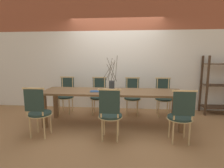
# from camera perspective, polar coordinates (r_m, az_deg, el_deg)

# --- Properties ---
(ground_plane) EXTENTS (16.00, 16.00, 0.00)m
(ground_plane) POSITION_cam_1_polar(r_m,az_deg,el_deg) (3.93, -0.00, -12.96)
(ground_plane) COLOR #9E7047
(wall_rear) EXTENTS (12.00, 0.06, 3.20)m
(wall_rear) POSITION_cam_1_polar(r_m,az_deg,el_deg) (4.91, 1.35, 10.46)
(wall_rear) COLOR white
(wall_rear) RESTS_ON ground_plane
(dining_table) EXTENTS (2.98, 0.81, 0.74)m
(dining_table) POSITION_cam_1_polar(r_m,az_deg,el_deg) (3.74, -0.00, -3.65)
(dining_table) COLOR brown
(dining_table) RESTS_ON ground_plane
(chair_near_leftend) EXTENTS (0.43, 0.43, 0.94)m
(chair_near_leftend) POSITION_cam_1_polar(r_m,az_deg,el_deg) (3.46, -22.89, -8.04)
(chair_near_leftend) COLOR #233833
(chair_near_leftend) RESTS_ON ground_plane
(chair_near_left) EXTENTS (0.43, 0.43, 0.94)m
(chair_near_left) POSITION_cam_1_polar(r_m,az_deg,el_deg) (3.08, -0.59, -9.38)
(chair_near_left) COLOR #233833
(chair_near_left) RESTS_ON ground_plane
(chair_near_center) EXTENTS (0.43, 0.43, 0.94)m
(chair_near_center) POSITION_cam_1_polar(r_m,az_deg,el_deg) (3.19, 21.56, -9.34)
(chair_near_center) COLOR #233833
(chair_near_center) RESTS_ON ground_plane
(chair_far_leftend) EXTENTS (0.43, 0.43, 0.94)m
(chair_far_leftend) POSITION_cam_1_polar(r_m,az_deg,el_deg) (4.75, -14.70, -3.14)
(chair_far_leftend) COLOR #233833
(chair_far_leftend) RESTS_ON ground_plane
(chair_far_left) EXTENTS (0.43, 0.43, 0.94)m
(chair_far_left) POSITION_cam_1_polar(r_m,az_deg,el_deg) (4.53, -4.38, -3.44)
(chair_far_left) COLOR #233833
(chair_far_left) RESTS_ON ground_plane
(chair_far_center) EXTENTS (0.43, 0.43, 0.94)m
(chair_far_center) POSITION_cam_1_polar(r_m,az_deg,el_deg) (4.47, 6.64, -3.64)
(chair_far_center) COLOR #233833
(chair_far_center) RESTS_ON ground_plane
(chair_far_right) EXTENTS (0.43, 0.43, 0.94)m
(chair_far_right) POSITION_cam_1_polar(r_m,az_deg,el_deg) (4.56, 16.41, -3.70)
(chair_far_right) COLOR #233833
(chair_far_right) RESTS_ON ground_plane
(vase_centerpiece) EXTENTS (0.34, 0.33, 0.75)m
(vase_centerpiece) POSITION_cam_1_polar(r_m,az_deg,el_deg) (3.73, -0.09, -0.23)
(vase_centerpiece) COLOR #33383D
(vase_centerpiece) RESTS_ON dining_table
(book_stack) EXTENTS (0.20, 0.17, 0.01)m
(book_stack) POSITION_cam_1_polar(r_m,az_deg,el_deg) (3.67, -5.70, -2.37)
(book_stack) COLOR #234C8C
(book_stack) RESTS_ON dining_table
(shelving_rack) EXTENTS (0.78, 0.42, 1.49)m
(shelving_rack) POSITION_cam_1_polar(r_m,az_deg,el_deg) (5.22, 31.55, -0.40)
(shelving_rack) COLOR #422D1E
(shelving_rack) RESTS_ON ground_plane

